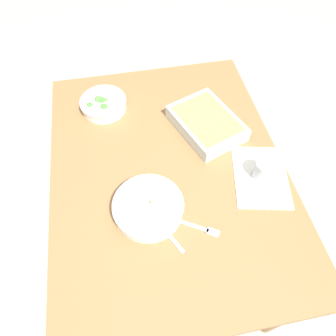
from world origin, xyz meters
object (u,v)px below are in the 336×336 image
Objects in this scene: stew_bowl at (148,207)px; baking_dish at (207,123)px; broccoli_bowl at (103,104)px; fork_on_table at (198,227)px; drink_cup at (263,171)px; spoon_by_stew at (162,227)px.

baking_dish is at bearing -41.20° from stew_bowl.
broccoli_bowl reaches higher than fork_on_table.
spoon_by_stew is (-0.13, 0.40, -0.03)m from drink_cup.
baking_dish is 0.49m from spoon_by_stew.
fork_on_table is (-0.63, -0.27, -0.03)m from broccoli_bowl.
baking_dish is 2.23× the size of fork_on_table.
baking_dish is 4.22× the size of drink_cup.
fork_on_table is at bearing -156.70° from broccoli_bowl.
broccoli_bowl reaches higher than baking_dish.
stew_bowl and baking_dish have the same top height.
fork_on_table is (-0.44, 0.14, -0.03)m from baking_dish.
baking_dish is at bearing -115.46° from broccoli_bowl.
baking_dish is 2.19× the size of spoon_by_stew.
broccoli_bowl is 0.46m from baking_dish.
broccoli_bowl is at bearing 23.30° from fork_on_table.
broccoli_bowl is 0.63m from spoon_by_stew.
broccoli_bowl is 1.26× the size of fork_on_table.
stew_bowl is 0.55m from broccoli_bowl.
stew_bowl is at bearing 27.51° from spoon_by_stew.
drink_cup is at bearing -152.99° from baking_dish.
drink_cup is at bearing -71.71° from spoon_by_stew.
spoon_by_stew is at bearing 108.29° from drink_cup.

